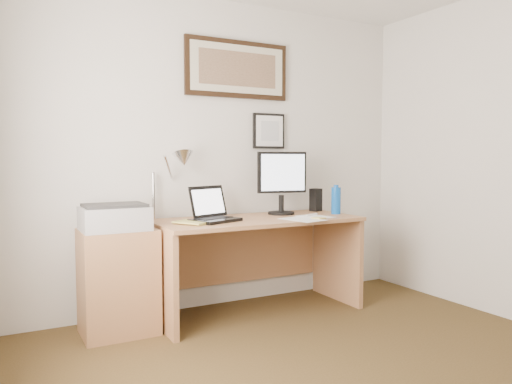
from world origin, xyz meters
TOP-DOWN VIEW (x-y plane):
  - wall_back at (0.00, 2.00)m, footprint 3.50×0.02m
  - side_cabinet at (-0.92, 1.68)m, footprint 0.50×0.40m
  - water_bottle at (0.88, 1.58)m, footprint 0.08×0.08m
  - bottle_cap at (0.88, 1.58)m, footprint 0.04×0.04m
  - speaker at (0.85, 1.83)m, footprint 0.11×0.10m
  - paper_sheet_a at (0.41, 1.39)m, footprint 0.29×0.36m
  - paper_sheet_b at (0.60, 1.48)m, footprint 0.25×0.31m
  - sticky_pad at (0.55, 1.36)m, footprint 0.10×0.10m
  - marker_pen at (0.63, 1.57)m, footprint 0.14×0.06m
  - book at (-0.49, 1.51)m, footprint 0.28×0.30m
  - desk at (0.15, 1.72)m, footprint 1.60×0.70m
  - laptop at (-0.22, 1.64)m, footprint 0.40×0.40m
  - lcd_monitor at (0.46, 1.76)m, footprint 0.42×0.22m
  - printer at (-0.94, 1.65)m, footprint 0.44×0.34m
  - desk_lamp at (-0.41, 1.81)m, footprint 0.29×0.27m
  - picture_large at (0.15, 1.97)m, footprint 0.92×0.04m
  - picture_small at (0.45, 1.97)m, footprint 0.30×0.03m

SIDE VIEW (x-z plane):
  - side_cabinet at x=-0.92m, z-range 0.00..0.73m
  - desk at x=0.15m, z-range 0.14..0.89m
  - paper_sheet_a at x=0.41m, z-range 0.75..0.75m
  - paper_sheet_b at x=0.60m, z-range 0.75..0.75m
  - sticky_pad at x=0.55m, z-range 0.75..0.76m
  - marker_pen at x=0.63m, z-range 0.75..0.77m
  - book at x=-0.49m, z-range 0.75..0.77m
  - laptop at x=-0.22m, z-range 0.68..0.94m
  - printer at x=-0.94m, z-range 0.73..0.91m
  - speaker at x=0.85m, z-range 0.75..0.95m
  - water_bottle at x=0.88m, z-range 0.75..0.97m
  - bottle_cap at x=0.88m, z-range 0.97..0.99m
  - lcd_monitor at x=0.46m, z-range 0.78..1.30m
  - desk_lamp at x=-0.41m, z-range 0.92..1.45m
  - wall_back at x=0.00m, z-range 0.00..2.50m
  - picture_small at x=0.45m, z-range 1.30..1.60m
  - picture_large at x=0.15m, z-range 1.72..2.19m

